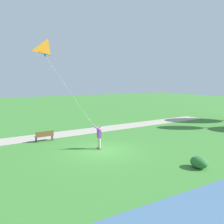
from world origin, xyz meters
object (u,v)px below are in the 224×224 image
(person_kite_flyer, at_px, (99,135))
(park_bench_near_walkway, at_px, (44,135))
(flying_kite, at_px, (48,48))
(lakeside_shrub, at_px, (199,162))

(person_kite_flyer, height_order, park_bench_near_walkway, person_kite_flyer)
(flying_kite, xyz_separation_m, lakeside_shrub, (6.73, 6.71, -6.79))
(flying_kite, relative_size, park_bench_near_walkway, 3.91)
(lakeside_shrub, bearing_deg, person_kite_flyer, -151.96)
(person_kite_flyer, relative_size, flying_kite, 0.31)
(flying_kite, distance_m, lakeside_shrub, 11.68)
(flying_kite, relative_size, lakeside_shrub, 5.56)
(flying_kite, height_order, park_bench_near_walkway, flying_kite)
(person_kite_flyer, height_order, lakeside_shrub, person_kite_flyer)
(flying_kite, bearing_deg, person_kite_flyer, 82.07)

